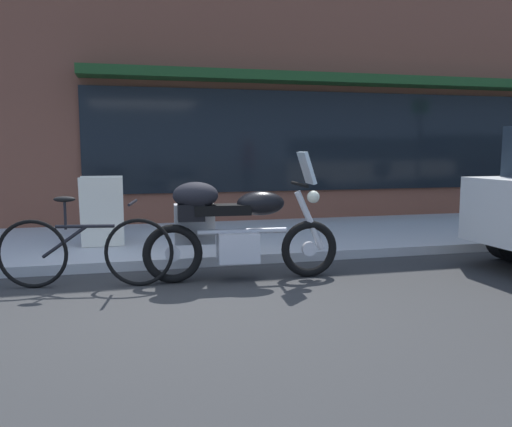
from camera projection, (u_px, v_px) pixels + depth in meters
The scene contains 5 objects.
ground_plane at pixel (176, 301), 4.90m from camera, with size 80.00×80.00×0.00m, color #2F2F2F.
storefront_building at pixel (435, 61), 10.15m from camera, with size 19.00×0.90×6.36m.
touring_motorcycle at pixel (230, 225), 5.61m from camera, with size 2.14×0.74×1.39m.
parked_bicycle at pixel (85, 250), 5.33m from camera, with size 1.77×0.48×0.95m.
sandwich_board_sign at pixel (102, 212), 6.89m from camera, with size 0.55×0.41×0.93m.
Camera 1 is at (-0.41, -4.80, 1.43)m, focal length 36.44 mm.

